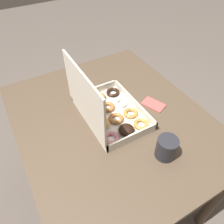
% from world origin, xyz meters
% --- Properties ---
extents(ground_plane, '(8.00, 8.00, 0.00)m').
position_xyz_m(ground_plane, '(0.00, 0.00, 0.00)').
color(ground_plane, '#564C44').
extents(dining_table, '(1.03, 0.86, 0.73)m').
position_xyz_m(dining_table, '(0.00, 0.00, 0.63)').
color(dining_table, '#4C3D2D').
rests_on(dining_table, ground_plane).
extents(donut_box, '(0.37, 0.27, 0.30)m').
position_xyz_m(donut_box, '(0.02, 0.02, 0.78)').
color(donut_box, silver).
rests_on(donut_box, dining_table).
extents(coffee_mug, '(0.08, 0.08, 0.10)m').
position_xyz_m(coffee_mug, '(-0.29, -0.09, 0.78)').
color(coffee_mug, '#232328').
rests_on(coffee_mug, dining_table).
extents(paper_napkin, '(0.13, 0.11, 0.01)m').
position_xyz_m(paper_napkin, '(-0.02, -0.23, 0.73)').
color(paper_napkin, '#CC4C47').
rests_on(paper_napkin, dining_table).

